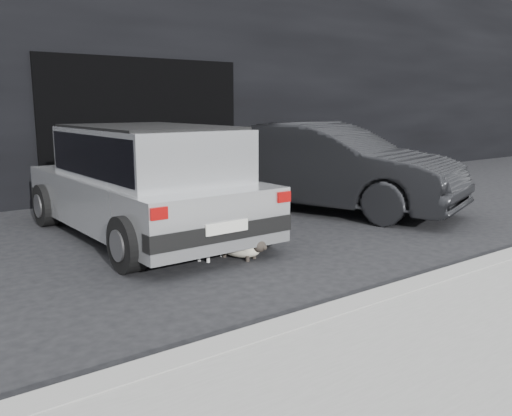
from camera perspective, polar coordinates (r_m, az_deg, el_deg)
ground at (r=6.81m, az=-4.21°, el=-4.04°), size 80.00×80.00×0.00m
building_facade at (r=12.43m, az=-15.90°, el=13.92°), size 34.00×4.00×5.00m
garage_opening at (r=10.57m, az=-11.56°, el=8.21°), size 4.00×0.10×2.60m
curb at (r=5.67m, az=19.33°, el=-7.07°), size 18.00×0.25×0.12m
silver_hatchback at (r=7.29m, az=-11.58°, el=3.24°), size 2.03×4.03×1.48m
second_car at (r=9.10m, az=7.39°, el=4.34°), size 2.98×4.69×1.46m
cat_siamese at (r=6.23m, az=-1.40°, el=-4.20°), size 0.45×0.76×0.28m
cat_white at (r=6.27m, az=-4.66°, el=-3.81°), size 0.66×0.43×0.34m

